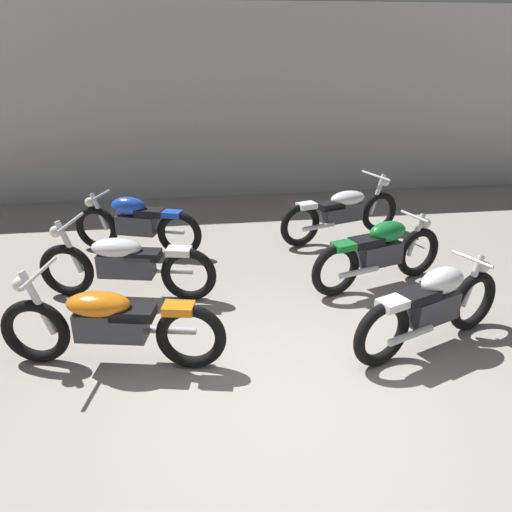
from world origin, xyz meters
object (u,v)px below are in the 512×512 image
at_px(motorcycle_right_row_2, 342,211).
at_px(motorcycle_right_row_0, 432,306).
at_px(motorcycle_left_row_2, 136,223).
at_px(motorcycle_left_row_0, 110,323).
at_px(motorcycle_right_row_1, 380,252).
at_px(motorcycle_left_row_1, 125,264).

bearing_deg(motorcycle_right_row_2, motorcycle_right_row_0, -90.72).
bearing_deg(motorcycle_left_row_2, motorcycle_right_row_2, 2.37).
xyz_separation_m(motorcycle_left_row_0, motorcycle_right_row_2, (3.19, 3.00, 0.00)).
height_order(motorcycle_left_row_2, motorcycle_right_row_1, same).
xyz_separation_m(motorcycle_left_row_2, motorcycle_right_row_0, (3.13, -2.99, 0.00)).
distance_m(motorcycle_left_row_2, motorcycle_right_row_0, 4.32).
bearing_deg(motorcycle_right_row_1, motorcycle_left_row_1, 178.19).
distance_m(motorcycle_left_row_1, motorcycle_right_row_1, 3.14).
distance_m(motorcycle_right_row_0, motorcycle_right_row_2, 3.12).
bearing_deg(motorcycle_right_row_0, motorcycle_left_row_0, 177.85).
height_order(motorcycle_right_row_0, motorcycle_right_row_2, motorcycle_right_row_2).
distance_m(motorcycle_left_row_0, motorcycle_right_row_2, 4.38).
relative_size(motorcycle_left_row_2, motorcycle_right_row_2, 0.90).
relative_size(motorcycle_left_row_0, motorcycle_left_row_1, 1.00).
bearing_deg(motorcycle_left_row_2, motorcycle_left_row_1, -90.61).
bearing_deg(motorcycle_right_row_1, motorcycle_left_row_0, -157.55).
distance_m(motorcycle_left_row_2, motorcycle_right_row_1, 3.50).
xyz_separation_m(motorcycle_left_row_0, motorcycle_left_row_2, (0.02, 2.87, 0.01)).
bearing_deg(motorcycle_right_row_1, motorcycle_right_row_0, -90.04).
relative_size(motorcycle_left_row_1, motorcycle_right_row_2, 1.02).
bearing_deg(motorcycle_left_row_1, motorcycle_right_row_0, -25.80).
height_order(motorcycle_left_row_0, motorcycle_right_row_1, motorcycle_left_row_0).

